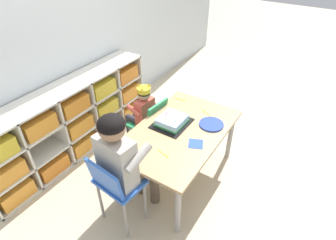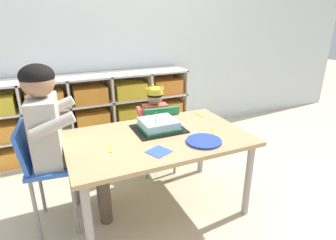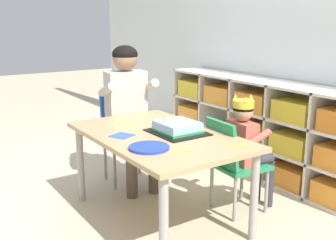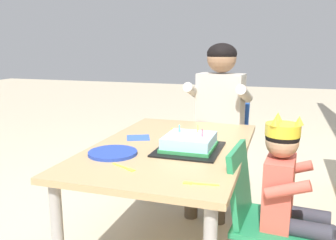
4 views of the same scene
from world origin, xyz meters
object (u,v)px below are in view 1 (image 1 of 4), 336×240
at_px(birthday_cake_on_tray, 172,121).
at_px(fork_at_table_front_edge, 206,113).
at_px(classroom_chair_adult_side, 115,185).
at_px(activity_table, 179,136).
at_px(fork_near_child_seat, 181,100).
at_px(paper_plate_stack, 211,124).
at_px(fork_near_cake_tray, 164,154).
at_px(adult_helper_seated, 123,157).
at_px(classroom_chair_blue, 151,122).
at_px(child_with_crown, 142,109).

bearing_deg(birthday_cake_on_tray, fork_at_table_front_edge, -29.46).
distance_m(classroom_chair_adult_side, birthday_cake_on_tray, 0.79).
xyz_separation_m(activity_table, fork_near_child_seat, (0.46, 0.25, 0.07)).
xyz_separation_m(activity_table, classroom_chair_adult_side, (-0.72, 0.14, -0.04)).
bearing_deg(paper_plate_stack, fork_at_table_front_edge, 40.12).
bearing_deg(fork_near_cake_tray, adult_helper_seated, 72.23).
bearing_deg(classroom_chair_blue, birthday_cake_on_tray, 73.25).
xyz_separation_m(adult_helper_seated, birthday_cake_on_tray, (0.66, -0.02, -0.07)).
distance_m(classroom_chair_adult_side, adult_helper_seated, 0.24).
xyz_separation_m(paper_plate_stack, fork_at_table_front_edge, (0.15, 0.13, -0.01)).
relative_size(classroom_chair_blue, child_with_crown, 0.81).
distance_m(classroom_chair_blue, classroom_chair_adult_side, 0.97).
xyz_separation_m(birthday_cake_on_tray, fork_near_child_seat, (0.41, 0.14, -0.03)).
distance_m(activity_table, fork_at_table_front_edge, 0.40).
bearing_deg(fork_near_cake_tray, activity_table, -67.32).
xyz_separation_m(adult_helper_seated, fork_near_child_seat, (1.08, 0.12, -0.10)).
relative_size(activity_table, fork_at_table_front_edge, 9.35).
bearing_deg(paper_plate_stack, child_with_crown, 92.40).
height_order(fork_at_table_front_edge, fork_near_child_seat, same).
relative_size(activity_table, fork_near_cake_tray, 9.13).
bearing_deg(adult_helper_seated, birthday_cake_on_tray, -85.71).
distance_m(classroom_chair_adult_side, fork_at_table_front_edge, 1.14).
xyz_separation_m(classroom_chair_blue, child_with_crown, (0.01, 0.11, 0.13)).
bearing_deg(fork_near_cake_tray, child_with_crown, -25.94).
relative_size(classroom_chair_adult_side, birthday_cake_on_tray, 2.11).
relative_size(child_with_crown, fork_near_child_seat, 6.01).
distance_m(paper_plate_stack, fork_near_child_seat, 0.52).
bearing_deg(fork_at_table_front_edge, classroom_chair_blue, -132.99).
relative_size(child_with_crown, classroom_chair_adult_side, 1.10).
bearing_deg(fork_at_table_front_edge, fork_near_cake_tray, -65.35).
relative_size(birthday_cake_on_tray, fork_near_child_seat, 2.59).
height_order(activity_table, paper_plate_stack, paper_plate_stack).
xyz_separation_m(activity_table, adult_helper_seated, (-0.61, 0.13, 0.17)).
distance_m(birthday_cake_on_tray, paper_plate_stack, 0.37).
bearing_deg(birthday_cake_on_tray, child_with_crown, 72.34).
bearing_deg(activity_table, fork_at_table_front_edge, -11.57).
height_order(adult_helper_seated, paper_plate_stack, adult_helper_seated).
bearing_deg(fork_at_table_front_edge, child_with_crown, -136.93).
bearing_deg(adult_helper_seated, fork_near_cake_tray, -116.38).
height_order(paper_plate_stack, fork_at_table_front_edge, paper_plate_stack).
bearing_deg(fork_near_child_seat, paper_plate_stack, 147.30).
height_order(child_with_crown, fork_at_table_front_edge, child_with_crown).
xyz_separation_m(child_with_crown, classroom_chair_adult_side, (-0.92, -0.44, -0.02)).
bearing_deg(child_with_crown, fork_near_child_seat, 134.24).
relative_size(classroom_chair_blue, paper_plate_stack, 2.87).
xyz_separation_m(adult_helper_seated, fork_near_cake_tray, (0.28, -0.18, -0.10)).
bearing_deg(classroom_chair_adult_side, fork_near_child_seat, -78.80).
relative_size(classroom_chair_blue, birthday_cake_on_tray, 1.88).
bearing_deg(activity_table, classroom_chair_adult_side, 169.04).
xyz_separation_m(activity_table, fork_at_table_front_edge, (0.39, -0.08, 0.07)).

